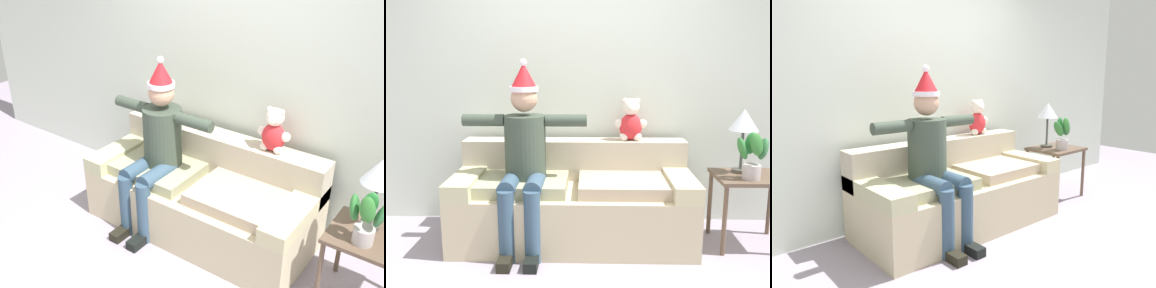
# 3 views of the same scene
# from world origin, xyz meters

# --- Properties ---
(back_wall) EXTENTS (7.00, 0.10, 2.70)m
(back_wall) POSITION_xyz_m (0.00, 1.55, 1.35)
(back_wall) COLOR silver
(back_wall) RESTS_ON ground_plane
(couch) EXTENTS (2.00, 0.87, 0.83)m
(couch) POSITION_xyz_m (0.00, 1.03, 0.34)
(couch) COLOR #C3B491
(couch) RESTS_ON ground_plane
(person_seated) EXTENTS (1.02, 0.77, 1.55)m
(person_seated) POSITION_xyz_m (-0.40, 0.87, 0.79)
(person_seated) COLOR #3B473A
(person_seated) RESTS_ON ground_plane
(teddy_bear) EXTENTS (0.29, 0.17, 0.38)m
(teddy_bear) POSITION_xyz_m (0.50, 1.30, 1.00)
(teddy_bear) COLOR red
(teddy_bear) RESTS_ON couch
(side_table) EXTENTS (0.59, 0.50, 0.60)m
(side_table) POSITION_xyz_m (1.47, 0.95, 0.51)
(side_table) COLOR brown
(side_table) RESTS_ON ground_plane
(table_lamp) EXTENTS (0.24, 0.24, 0.54)m
(table_lamp) POSITION_xyz_m (1.41, 1.05, 1.03)
(table_lamp) COLOR #4A4840
(table_lamp) RESTS_ON side_table
(potted_plant) EXTENTS (0.29, 0.19, 0.39)m
(potted_plant) POSITION_xyz_m (1.43, 0.84, 0.80)
(potted_plant) COLOR #B6ACA9
(potted_plant) RESTS_ON side_table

